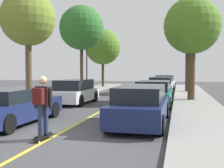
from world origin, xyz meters
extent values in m
plane|color=#424244|center=(0.00, 0.00, 0.00)|extent=(80.00, 80.00, 0.00)
cube|color=gray|center=(4.54, 0.00, 0.07)|extent=(2.46, 56.00, 0.14)
cube|color=gold|center=(0.00, 4.00, 0.00)|extent=(0.12, 39.20, 0.01)
cube|color=navy|center=(-2.26, 1.66, 0.51)|extent=(1.81, 4.67, 0.66)
cube|color=black|center=(-2.26, 1.67, 1.06)|extent=(1.57, 3.03, 0.45)
cylinder|color=black|center=(-1.49, 0.02, 0.32)|extent=(0.23, 0.64, 0.64)
cylinder|color=black|center=(-1.43, 3.27, 0.32)|extent=(0.23, 0.64, 0.64)
cylinder|color=black|center=(-3.04, 3.30, 0.32)|extent=(0.23, 0.64, 0.64)
cube|color=white|center=(-2.26, 8.05, 0.50)|extent=(1.81, 4.07, 0.64)
cube|color=black|center=(-2.27, 7.96, 1.10)|extent=(1.57, 2.66, 0.57)
cylinder|color=black|center=(-1.49, 6.71, 0.32)|extent=(0.23, 0.64, 0.64)
cylinder|color=black|center=(-3.09, 6.75, 0.32)|extent=(0.23, 0.64, 0.64)
cylinder|color=black|center=(-1.43, 9.35, 0.32)|extent=(0.23, 0.64, 0.64)
cylinder|color=black|center=(-3.04, 9.38, 0.32)|extent=(0.23, 0.64, 0.64)
cube|color=navy|center=(2.26, 2.51, 0.52)|extent=(1.78, 4.68, 0.69)
cube|color=black|center=(2.26, 2.50, 1.13)|extent=(1.56, 3.17, 0.52)
cylinder|color=black|center=(1.46, 4.15, 0.32)|extent=(0.22, 0.64, 0.64)
cylinder|color=black|center=(3.09, 4.14, 0.32)|extent=(0.22, 0.64, 0.64)
cylinder|color=black|center=(1.44, 0.88, 0.32)|extent=(0.22, 0.64, 0.64)
cylinder|color=black|center=(3.07, 0.87, 0.32)|extent=(0.22, 0.64, 0.64)
cube|color=#196066|center=(2.26, 8.10, 0.50)|extent=(1.95, 4.34, 0.63)
cube|color=black|center=(2.26, 8.17, 1.08)|extent=(1.69, 2.63, 0.54)
cylinder|color=black|center=(1.42, 9.57, 0.32)|extent=(0.23, 0.64, 0.64)
cylinder|color=black|center=(3.16, 9.54, 0.32)|extent=(0.23, 0.64, 0.64)
cylinder|color=black|center=(1.36, 6.66, 0.32)|extent=(0.23, 0.64, 0.64)
cylinder|color=black|center=(3.11, 6.63, 0.32)|extent=(0.23, 0.64, 0.64)
cube|color=white|center=(2.26, 14.97, 0.54)|extent=(1.82, 4.25, 0.73)
cube|color=black|center=(2.26, 14.86, 1.15)|extent=(1.60, 2.50, 0.48)
cylinder|color=black|center=(1.42, 16.39, 0.32)|extent=(0.22, 0.64, 0.64)
cylinder|color=black|center=(3.11, 16.39, 0.32)|extent=(0.22, 0.64, 0.64)
cylinder|color=black|center=(1.42, 13.55, 0.32)|extent=(0.22, 0.64, 0.64)
cylinder|color=black|center=(3.11, 13.55, 0.32)|extent=(0.22, 0.64, 0.64)
cube|color=#B7B7BC|center=(2.26, 21.60, 0.51)|extent=(2.02, 4.16, 0.67)
cube|color=black|center=(2.27, 21.69, 1.12)|extent=(1.73, 2.40, 0.54)
cylinder|color=black|center=(1.44, 22.97, 0.32)|extent=(0.24, 0.65, 0.64)
cylinder|color=black|center=(3.19, 22.91, 0.32)|extent=(0.24, 0.65, 0.64)
cylinder|color=black|center=(1.34, 20.29, 0.32)|extent=(0.24, 0.65, 0.64)
cylinder|color=black|center=(3.09, 20.22, 0.32)|extent=(0.24, 0.65, 0.64)
cylinder|color=brown|center=(-4.35, 6.55, 2.06)|extent=(0.34, 0.34, 3.85)
sphere|color=olive|center=(-4.35, 6.55, 4.73)|extent=(2.97, 2.97, 2.97)
cylinder|color=#3D2D1E|center=(-4.35, 15.46, 2.20)|extent=(0.27, 0.27, 4.13)
sphere|color=#2D6B28|center=(-4.35, 15.46, 5.45)|extent=(3.71, 3.71, 3.71)
cylinder|color=#3D2D1E|center=(-4.35, 22.50, 1.83)|extent=(0.27, 0.27, 3.38)
sphere|color=#4C7A23|center=(-4.35, 22.50, 4.38)|extent=(3.79, 3.79, 3.79)
cylinder|color=#4C3823|center=(4.35, 10.54, 1.86)|extent=(0.44, 0.44, 3.43)
sphere|color=#4C7A23|center=(4.35, 10.54, 4.62)|extent=(3.42, 3.42, 3.42)
cylinder|color=#3D2D1E|center=(4.35, 17.34, 2.24)|extent=(0.42, 0.42, 4.20)
sphere|color=#2D6B28|center=(4.35, 17.34, 5.13)|extent=(3.23, 3.23, 3.23)
cylinder|color=#B2140F|center=(-3.76, 4.43, 0.42)|extent=(0.20, 0.20, 0.55)
sphere|color=#B2140F|center=(-3.76, 4.43, 0.75)|extent=(0.18, 0.18, 0.18)
cylinder|color=#38383D|center=(-4.01, 15.80, 2.92)|extent=(0.12, 0.12, 5.57)
cube|color=#EAE5C6|center=(-4.01, 15.80, 5.83)|extent=(0.36, 0.24, 0.20)
cube|color=black|center=(-0.11, -0.40, 0.09)|extent=(0.34, 0.86, 0.02)
cylinder|color=beige|center=(-0.15, -0.05, 0.03)|extent=(0.03, 0.06, 0.06)
cylinder|color=beige|center=(0.04, -0.08, 0.03)|extent=(0.03, 0.06, 0.06)
cylinder|color=beige|center=(-0.25, -0.72, 0.03)|extent=(0.03, 0.06, 0.06)
cylinder|color=beige|center=(-0.06, -0.75, 0.03)|extent=(0.03, 0.06, 0.06)
cube|color=#99999E|center=(-0.06, -0.06, 0.07)|extent=(0.10, 0.05, 0.02)
cube|color=#99999E|center=(-0.16, -0.74, 0.07)|extent=(0.10, 0.05, 0.02)
cube|color=black|center=(-0.08, -0.18, 0.13)|extent=(0.14, 0.27, 0.06)
cube|color=black|center=(-0.14, -0.62, 0.13)|extent=(0.14, 0.27, 0.06)
cylinder|color=#283351|center=(-0.09, -0.28, 0.59)|extent=(0.17, 0.17, 0.85)
cylinder|color=#283351|center=(-0.12, -0.52, 0.59)|extent=(0.17, 0.17, 0.85)
cube|color=black|center=(-0.11, -0.40, 1.23)|extent=(0.43, 0.28, 0.57)
sphere|color=tan|center=(-0.11, -0.40, 1.68)|extent=(0.23, 0.23, 0.23)
cylinder|color=black|center=(-0.35, -0.36, 1.18)|extent=(0.10, 0.10, 0.58)
cylinder|color=black|center=(0.14, -0.43, 1.18)|extent=(0.10, 0.10, 0.58)
cube|color=#4C1414|center=(-0.14, -0.60, 1.25)|extent=(0.32, 0.22, 0.44)
camera|label=1|loc=(3.57, -7.85, 1.99)|focal=46.71mm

